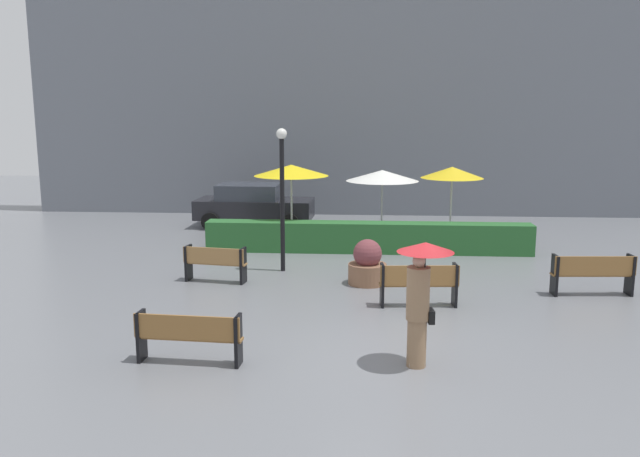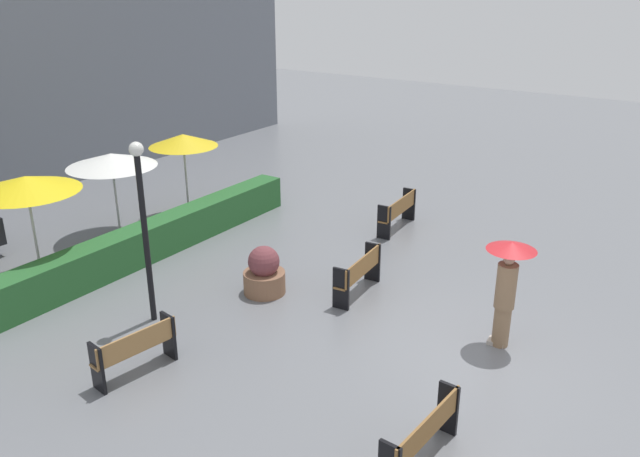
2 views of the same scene
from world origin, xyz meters
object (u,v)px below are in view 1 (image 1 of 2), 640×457
(bench_far_left, at_px, (215,262))
(pedestrian_with_umbrella, at_px, (421,289))
(planter_pot, at_px, (367,265))
(patio_umbrella_yellow_far, at_px, (452,173))
(patio_umbrella_yellow, at_px, (291,170))
(lamp_post, at_px, (282,184))
(bench_far_right, at_px, (593,272))
(parked_car, at_px, (253,205))
(bench_near_left, at_px, (188,334))
(bench_mid_center, at_px, (419,282))
(patio_umbrella_white, at_px, (382,176))

(bench_far_left, xyz_separation_m, pedestrian_with_umbrella, (4.59, -5.01, 0.81))
(planter_pot, relative_size, patio_umbrella_yellow_far, 0.45)
(bench_far_left, bearing_deg, patio_umbrella_yellow, 74.24)
(lamp_post, bearing_deg, bench_far_right, -13.79)
(parked_car, bearing_deg, bench_far_right, -41.78)
(bench_near_left, relative_size, bench_far_left, 1.14)
(bench_near_left, distance_m, bench_far_left, 5.23)
(planter_pot, distance_m, patio_umbrella_yellow_far, 5.89)
(bench_near_left, bearing_deg, pedestrian_with_umbrella, 2.46)
(bench_near_left, height_order, bench_far_left, bench_far_left)
(bench_mid_center, bearing_deg, bench_near_left, -139.60)
(bench_near_left, distance_m, patio_umbrella_yellow_far, 11.81)
(lamp_post, distance_m, patio_umbrella_yellow_far, 6.17)
(parked_car, bearing_deg, bench_mid_center, -60.99)
(patio_umbrella_yellow, bearing_deg, bench_far_right, -35.53)
(pedestrian_with_umbrella, relative_size, patio_umbrella_yellow, 0.83)
(planter_pot, distance_m, patio_umbrella_white, 5.68)
(bench_far_left, bearing_deg, parked_car, 92.73)
(bench_far_left, bearing_deg, bench_near_left, -81.68)
(bench_far_right, relative_size, patio_umbrella_white, 0.80)
(patio_umbrella_yellow_far, bearing_deg, pedestrian_with_umbrella, -100.18)
(lamp_post, bearing_deg, parked_car, 106.33)
(bench_far_right, xyz_separation_m, patio_umbrella_yellow, (-7.54, 5.39, 1.78))
(patio_umbrella_yellow, distance_m, parked_car, 3.71)
(bench_far_left, distance_m, patio_umbrella_white, 7.14)
(bench_mid_center, height_order, bench_near_left, bench_mid_center)
(patio_umbrella_white, bearing_deg, bench_far_left, -127.51)
(patio_umbrella_yellow, bearing_deg, pedestrian_with_umbrella, -71.86)
(patio_umbrella_yellow, xyz_separation_m, parked_car, (-1.73, 2.90, -1.52))
(patio_umbrella_yellow, distance_m, patio_umbrella_yellow_far, 5.04)
(lamp_post, xyz_separation_m, patio_umbrella_yellow, (-0.17, 3.58, 0.03))
(planter_pot, bearing_deg, lamp_post, 152.74)
(bench_far_left, bearing_deg, bench_mid_center, -19.19)
(bench_far_right, distance_m, patio_umbrella_yellow, 9.44)
(patio_umbrella_yellow_far, bearing_deg, bench_near_left, -118.85)
(bench_far_left, bearing_deg, patio_umbrella_white, 52.49)
(bench_mid_center, relative_size, planter_pot, 1.55)
(bench_far_right, bearing_deg, patio_umbrella_yellow_far, 114.12)
(bench_far_right, xyz_separation_m, bench_mid_center, (-4.05, -1.13, -0.01))
(pedestrian_with_umbrella, bearing_deg, patio_umbrella_white, 91.90)
(bench_far_left, bearing_deg, bench_far_right, -3.58)
(lamp_post, bearing_deg, planter_pot, -27.26)
(bench_near_left, distance_m, patio_umbrella_yellow, 10.19)
(patio_umbrella_yellow_far, bearing_deg, patio_umbrella_yellow, -177.43)
(bench_near_left, bearing_deg, lamp_post, 83.16)
(bench_near_left, height_order, patio_umbrella_white, patio_umbrella_white)
(bench_mid_center, distance_m, bench_near_left, 5.38)
(bench_far_right, bearing_deg, bench_near_left, -150.45)
(bench_far_left, bearing_deg, planter_pot, 1.63)
(bench_far_left, height_order, patio_umbrella_yellow, patio_umbrella_yellow)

